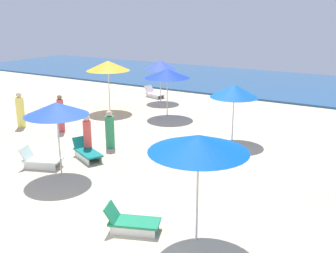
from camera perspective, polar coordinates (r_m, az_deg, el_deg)
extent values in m
cube|color=#225080|center=(29.52, 19.18, 5.51)|extent=(60.00, 11.81, 0.12)
cylinder|color=silver|center=(19.92, -0.12, 4.27)|extent=(0.05, 0.05, 1.96)
cone|color=#1335D1|center=(19.70, -0.12, 7.69)|extent=(2.27, 2.27, 0.44)
cylinder|color=silver|center=(23.30, -1.07, 5.97)|extent=(0.05, 0.05, 1.91)
cone|color=blue|center=(23.12, -1.09, 8.93)|extent=(1.90, 1.90, 0.52)
cube|color=silver|center=(24.37, -2.34, 4.37)|extent=(1.08, 0.34, 0.19)
cube|color=silver|center=(24.70, -1.44, 4.54)|extent=(1.08, 0.34, 0.19)
cube|color=silver|center=(24.51, -1.89, 4.75)|extent=(1.35, 0.91, 0.06)
cube|color=silver|center=(24.89, -2.76, 5.41)|extent=(0.48, 0.64, 0.45)
cylinder|color=silver|center=(21.28, -8.53, 5.14)|extent=(0.05, 0.05, 2.16)
cone|color=gold|center=(21.07, -8.68, 8.70)|extent=(2.29, 2.29, 0.51)
cylinder|color=silver|center=(13.16, -15.48, -2.63)|extent=(0.05, 0.05, 2.00)
cone|color=blue|center=(12.83, -15.89, 2.49)|extent=(2.03, 2.03, 0.42)
cube|color=silver|center=(13.99, -18.13, -5.56)|extent=(1.08, 0.45, 0.24)
cube|color=silver|center=(14.42, -17.18, -4.82)|extent=(1.08, 0.45, 0.24)
cube|color=silver|center=(14.15, -17.70, -4.63)|extent=(1.40, 1.02, 0.06)
cube|color=silver|center=(14.36, -19.84, -3.65)|extent=(0.45, 0.63, 0.44)
cube|color=silver|center=(14.45, -12.40, -4.41)|extent=(1.14, 0.54, 0.24)
cube|color=silver|center=(14.63, -10.61, -4.04)|extent=(1.14, 0.54, 0.24)
cube|color=#0F746D|center=(14.49, -11.53, -3.68)|extent=(1.48, 1.09, 0.06)
cube|color=#0F746D|center=(14.98, -12.55, -2.27)|extent=(0.48, 0.62, 0.42)
cylinder|color=silver|center=(9.06, 4.26, -10.20)|extent=(0.05, 0.05, 2.20)
cone|color=blue|center=(8.56, 4.44, -2.44)|extent=(2.24, 2.24, 0.38)
cube|color=silver|center=(9.70, -5.20, -15.01)|extent=(1.04, 0.44, 0.21)
cube|color=silver|center=(10.11, -4.49, -13.61)|extent=(1.04, 0.44, 0.21)
cube|color=#1E8256|center=(9.83, -4.86, -13.61)|extent=(1.35, 0.98, 0.06)
cube|color=#1E8256|center=(9.88, -8.12, -12.27)|extent=(0.46, 0.61, 0.42)
cylinder|color=silver|center=(16.24, 9.39, 1.04)|extent=(0.05, 0.05, 1.84)
cone|color=#0F57AF|center=(15.98, 9.59, 5.11)|extent=(1.95, 1.95, 0.51)
cylinder|color=#F5524C|center=(14.87, -11.59, -1.59)|extent=(0.39, 0.39, 1.30)
sphere|color=beige|center=(14.66, -11.76, 1.25)|extent=(0.25, 0.25, 0.25)
cylinder|color=#2F915D|center=(15.45, -8.42, -0.81)|extent=(0.42, 0.42, 1.27)
sphere|color=beige|center=(15.25, -8.54, 1.87)|extent=(0.24, 0.24, 0.24)
cylinder|color=#F9F06A|center=(19.28, -20.60, 1.95)|extent=(0.38, 0.38, 1.40)
sphere|color=beige|center=(19.11, -20.84, 4.30)|extent=(0.25, 0.25, 0.25)
cylinder|color=#D4474C|center=(17.95, -15.27, 1.53)|extent=(0.40, 0.40, 1.47)
sphere|color=olive|center=(17.76, -15.47, 4.12)|extent=(0.21, 0.21, 0.21)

